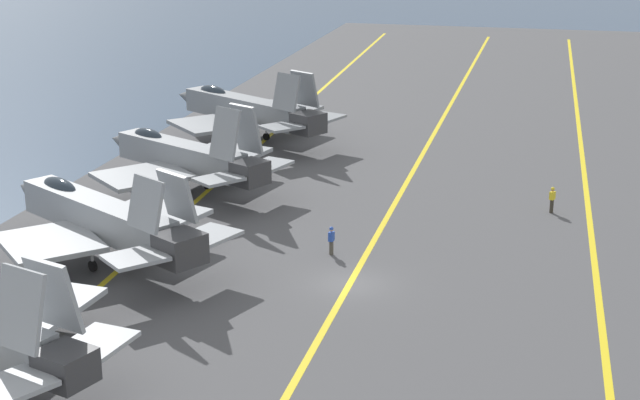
# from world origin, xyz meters

# --- Properties ---
(ground_plane) EXTENTS (2000.00, 2000.00, 0.00)m
(ground_plane) POSITION_xyz_m (0.00, 0.00, 0.00)
(ground_plane) COLOR #2D425B
(carrier_deck) EXTENTS (209.74, 45.83, 0.40)m
(carrier_deck) POSITION_xyz_m (0.00, 0.00, 0.20)
(carrier_deck) COLOR #4C4C4F
(carrier_deck) RESTS_ON ground
(deck_stripe_foul_line) EXTENTS (188.75, 3.50, 0.01)m
(deck_stripe_foul_line) POSITION_xyz_m (0.00, -12.60, 0.40)
(deck_stripe_foul_line) COLOR yellow
(deck_stripe_foul_line) RESTS_ON carrier_deck
(deck_stripe_centerline) EXTENTS (188.77, 0.36, 0.01)m
(deck_stripe_centerline) POSITION_xyz_m (0.00, 0.00, 0.40)
(deck_stripe_centerline) COLOR yellow
(deck_stripe_centerline) RESTS_ON carrier_deck
(deck_stripe_edge_line) EXTENTS (188.72, 4.97, 0.01)m
(deck_stripe_edge_line) POSITION_xyz_m (0.00, 12.60, 0.40)
(deck_stripe_edge_line) COLOR yellow
(deck_stripe_edge_line) RESTS_ON carrier_deck
(parked_jet_second) EXTENTS (12.95, 16.32, 6.09)m
(parked_jet_second) POSITION_xyz_m (0.03, 13.99, 2.94)
(parked_jet_second) COLOR #93999E
(parked_jet_second) RESTS_ON carrier_deck
(parked_jet_third) EXTENTS (13.43, 15.05, 6.60)m
(parked_jet_third) POSITION_xyz_m (13.66, 14.41, 2.84)
(parked_jet_third) COLOR gray
(parked_jet_third) RESTS_ON carrier_deck
(parked_jet_fourth) EXTENTS (13.74, 16.57, 6.39)m
(parked_jet_fourth) POSITION_xyz_m (28.08, 14.65, 3.05)
(parked_jet_fourth) COLOR gray
(parked_jet_fourth) RESTS_ON carrier_deck
(crew_blue_vest) EXTENTS (0.41, 0.31, 1.66)m
(crew_blue_vest) POSITION_xyz_m (3.96, 1.91, 1.31)
(crew_blue_vest) COLOR #4C473D
(crew_blue_vest) RESTS_ON carrier_deck
(crew_yellow_vest) EXTENTS (0.46, 0.41, 1.72)m
(crew_yellow_vest) POSITION_xyz_m (14.64, -10.01, 1.34)
(crew_yellow_vest) COLOR #383328
(crew_yellow_vest) RESTS_ON carrier_deck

